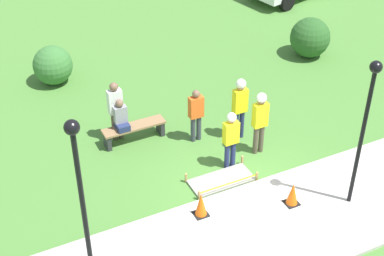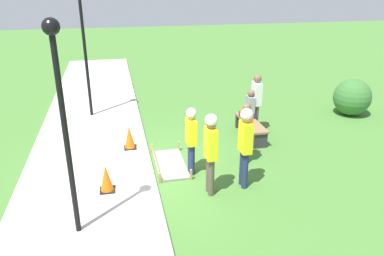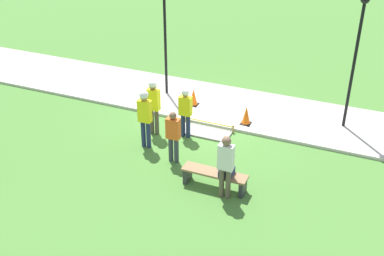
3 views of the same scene
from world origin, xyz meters
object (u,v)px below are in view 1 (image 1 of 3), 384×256
object	(u,v)px
worker_trainee	(260,117)
traffic_cone_near_patch	(201,204)
park_bench	(134,130)
worker_assistant	(240,103)
lamppost_near	(366,115)
lamppost_far	(81,191)
person_seated_on_bench	(121,117)
traffic_cone_far_patch	(293,194)
worker_supervisor	(231,136)
bystander_in_orange_shirt	(196,113)
bystander_in_gray_shirt	(116,107)

from	to	relation	value
worker_trainee	traffic_cone_near_patch	bearing A→B (deg)	-147.74
park_bench	worker_assistant	world-z (taller)	worker_assistant
lamppost_near	lamppost_far	distance (m)	6.57
person_seated_on_bench	lamppost_far	distance (m)	5.82
worker_assistant	park_bench	bearing A→B (deg)	156.54
traffic_cone_far_patch	park_bench	size ratio (longest dim) A/B	0.35
worker_trainee	lamppost_near	distance (m)	3.32
lamppost_near	lamppost_far	size ratio (longest dim) A/B	0.90
traffic_cone_far_patch	person_seated_on_bench	size ratio (longest dim) A/B	0.70
worker_supervisor	lamppost_far	distance (m)	5.62
worker_supervisor	worker_trainee	bearing A→B (deg)	12.14
worker_supervisor	bystander_in_orange_shirt	xyz separation A→B (m)	(-0.27, 1.49, -0.09)
traffic_cone_near_patch	lamppost_far	size ratio (longest dim) A/B	0.15
bystander_in_orange_shirt	lamppost_near	size ratio (longest dim) A/B	0.42
park_bench	worker_trainee	world-z (taller)	worker_trainee
worker_trainee	bystander_in_gray_shirt	size ratio (longest dim) A/B	1.03
person_seated_on_bench	park_bench	bearing A→B (deg)	-8.45
traffic_cone_near_patch	bystander_in_orange_shirt	xyz separation A→B (m)	(1.32, 2.91, 0.51)
worker_assistant	lamppost_near	xyz separation A→B (m)	(1.06, -3.65, 1.48)
worker_supervisor	bystander_in_orange_shirt	bearing A→B (deg)	100.32
park_bench	bystander_in_orange_shirt	size ratio (longest dim) A/B	1.10
traffic_cone_near_patch	lamppost_far	bearing A→B (deg)	-159.26
lamppost_near	bystander_in_orange_shirt	bearing A→B (deg)	118.35
lamppost_near	lamppost_far	bearing A→B (deg)	179.80
worker_assistant	bystander_in_orange_shirt	size ratio (longest dim) A/B	1.17
worker_supervisor	lamppost_near	world-z (taller)	lamppost_near
park_bench	lamppost_near	xyz separation A→B (m)	(3.78, -4.84, 2.30)
worker_supervisor	lamppost_far	xyz separation A→B (m)	(-4.63, -2.57, 1.89)
bystander_in_orange_shirt	worker_supervisor	bearing A→B (deg)	-79.68
worker_trainee	worker_assistant	bearing A→B (deg)	99.28
worker_supervisor	bystander_in_orange_shirt	world-z (taller)	worker_supervisor
worker_assistant	lamppost_far	world-z (taller)	lamppost_far
person_seated_on_bench	worker_supervisor	size ratio (longest dim) A/B	0.52
traffic_cone_near_patch	worker_trainee	size ratio (longest dim) A/B	0.34
worker_supervisor	lamppost_near	distance (m)	3.63
bystander_in_orange_shirt	lamppost_far	xyz separation A→B (m)	(-4.36, -4.06, 1.98)
worker_assistant	worker_supervisor	bearing A→B (deg)	-129.67
traffic_cone_near_patch	traffic_cone_far_patch	xyz separation A→B (m)	(2.18, -0.63, -0.01)
worker_assistant	traffic_cone_near_patch	bearing A→B (deg)	-134.81
traffic_cone_far_patch	traffic_cone_near_patch	bearing A→B (deg)	163.78
worker_assistant	lamppost_far	size ratio (longest dim) A/B	0.44
worker_supervisor	bystander_in_gray_shirt	bearing A→B (deg)	131.61
park_bench	lamppost_near	bearing A→B (deg)	-51.97
person_seated_on_bench	worker_supervisor	xyz separation A→B (m)	(2.19, -2.29, 0.16)
traffic_cone_near_patch	bystander_in_orange_shirt	size ratio (longest dim) A/B	0.39
person_seated_on_bench	lamppost_far	world-z (taller)	lamppost_far
traffic_cone_near_patch	worker_supervisor	bearing A→B (deg)	41.89
traffic_cone_far_patch	lamppost_far	size ratio (longest dim) A/B	0.14
worker_trainee	lamppost_far	size ratio (longest dim) A/B	0.44
traffic_cone_near_patch	worker_trainee	xyz separation A→B (m)	(2.60, 1.64, 0.74)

